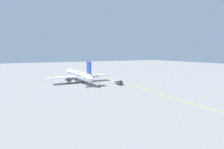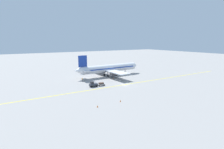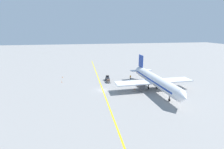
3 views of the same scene
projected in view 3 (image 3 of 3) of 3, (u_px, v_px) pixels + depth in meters
ground_plane at (103, 90)px, 62.13m from camera, size 400.00×400.00×0.00m
apron_yellow_centreline at (103, 90)px, 62.13m from camera, size 1.56×120.00×0.01m
airplane_at_gate at (155, 80)px, 61.11m from camera, size 28.16×35.49×10.60m
baggage_tug_dark at (107, 78)px, 73.82m from camera, size 1.91×3.09×2.11m
baggage_cart_trailing at (108, 81)px, 70.69m from camera, size 1.56×2.68×1.24m
ground_crew_worker at (130, 77)px, 75.82m from camera, size 0.56×0.31×1.68m
traffic_cone_near_nose at (63, 77)px, 78.10m from camera, size 0.32×0.32×0.55m
traffic_cone_mid_apron at (134, 89)px, 62.31m from camera, size 0.32×0.32×0.55m
traffic_cone_by_wingtip at (62, 82)px, 71.09m from camera, size 0.32×0.32×0.55m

